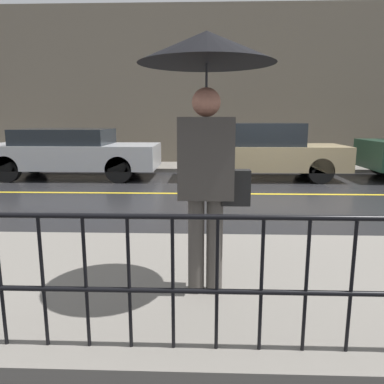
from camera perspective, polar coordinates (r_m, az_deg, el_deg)
name	(u,v)px	position (r m, az deg, el deg)	size (l,w,h in m)	color
ground_plane	(281,194)	(8.40, 13.34, -0.33)	(80.00, 80.00, 0.00)	#262628
sidewalk_near	(377,285)	(4.09, 26.36, -12.62)	(28.00, 2.78, 0.11)	slate
sidewalk_far	(255,167)	(12.53, 9.63, 3.77)	(28.00, 1.90, 0.11)	slate
lane_marking	(281,194)	(8.40, 13.34, -0.30)	(25.20, 0.12, 0.01)	gold
building_storefront	(254,87)	(13.56, 9.38, 15.52)	(28.00, 0.30, 5.40)	#706656
pedestrian	(207,90)	(3.11, 2.30, 15.24)	(1.10, 1.10, 2.19)	#4C4742
car_silver	(71,152)	(10.92, -17.94, 5.81)	(4.70, 1.83, 1.35)	#B2B5BA
car_tan	(262,151)	(10.38, 10.68, 6.17)	(4.26, 1.71, 1.51)	tan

